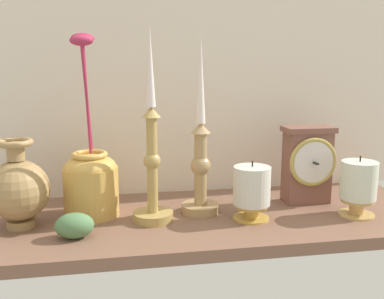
{
  "coord_description": "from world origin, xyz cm",
  "views": [
    {
      "loc": [
        -17.17,
        -85.88,
        31.36
      ],
      "look_at": [
        -2.05,
        0.0,
        14.0
      ],
      "focal_mm": 40.88,
      "sensor_mm": 36.0,
      "label": 1
    }
  ],
  "objects_px": {
    "pillar_candle_front": "(358,185)",
    "pillar_candle_near_clock": "(252,190)",
    "brass_vase_bulbous": "(19,189)",
    "brass_vase_jar": "(91,179)",
    "candlestick_tall_left": "(152,165)",
    "mantel_clock": "(308,164)",
    "candlestick_tall_center": "(200,163)"
  },
  "relations": [
    {
      "from": "pillar_candle_near_clock",
      "to": "brass_vase_bulbous",
      "type": "bearing_deg",
      "value": 175.75
    },
    {
      "from": "brass_vase_bulbous",
      "to": "brass_vase_jar",
      "type": "bearing_deg",
      "value": 18.39
    },
    {
      "from": "brass_vase_bulbous",
      "to": "pillar_candle_near_clock",
      "type": "distance_m",
      "value": 0.45
    },
    {
      "from": "pillar_candle_front",
      "to": "pillar_candle_near_clock",
      "type": "distance_m",
      "value": 0.22
    },
    {
      "from": "brass_vase_bulbous",
      "to": "brass_vase_jar",
      "type": "height_order",
      "value": "brass_vase_jar"
    },
    {
      "from": "candlestick_tall_left",
      "to": "brass_vase_bulbous",
      "type": "height_order",
      "value": "candlestick_tall_left"
    },
    {
      "from": "pillar_candle_front",
      "to": "candlestick_tall_center",
      "type": "bearing_deg",
      "value": 166.83
    },
    {
      "from": "candlestick_tall_center",
      "to": "pillar_candle_near_clock",
      "type": "bearing_deg",
      "value": -30.96
    },
    {
      "from": "brass_vase_jar",
      "to": "pillar_candle_front",
      "type": "height_order",
      "value": "brass_vase_jar"
    },
    {
      "from": "mantel_clock",
      "to": "pillar_candle_front",
      "type": "height_order",
      "value": "mantel_clock"
    },
    {
      "from": "candlestick_tall_center",
      "to": "brass_vase_jar",
      "type": "bearing_deg",
      "value": 174.94
    },
    {
      "from": "brass_vase_bulbous",
      "to": "pillar_candle_near_clock",
      "type": "bearing_deg",
      "value": -4.25
    },
    {
      "from": "brass_vase_jar",
      "to": "pillar_candle_front",
      "type": "bearing_deg",
      "value": -9.87
    },
    {
      "from": "brass_vase_bulbous",
      "to": "brass_vase_jar",
      "type": "relative_size",
      "value": 0.47
    },
    {
      "from": "mantel_clock",
      "to": "pillar_candle_front",
      "type": "bearing_deg",
      "value": -56.35
    },
    {
      "from": "candlestick_tall_center",
      "to": "pillar_candle_front",
      "type": "xyz_separation_m",
      "value": [
        0.32,
        -0.07,
        -0.04
      ]
    },
    {
      "from": "mantel_clock",
      "to": "pillar_candle_front",
      "type": "xyz_separation_m",
      "value": [
        0.07,
        -0.1,
        -0.03
      ]
    },
    {
      "from": "mantel_clock",
      "to": "brass_vase_jar",
      "type": "height_order",
      "value": "brass_vase_jar"
    },
    {
      "from": "pillar_candle_front",
      "to": "pillar_candle_near_clock",
      "type": "bearing_deg",
      "value": 175.63
    },
    {
      "from": "brass_vase_jar",
      "to": "pillar_candle_near_clock",
      "type": "distance_m",
      "value": 0.33
    },
    {
      "from": "brass_vase_jar",
      "to": "pillar_candle_near_clock",
      "type": "relative_size",
      "value": 3.04
    },
    {
      "from": "mantel_clock",
      "to": "brass_vase_jar",
      "type": "distance_m",
      "value": 0.48
    },
    {
      "from": "brass_vase_jar",
      "to": "mantel_clock",
      "type": "bearing_deg",
      "value": 0.7
    },
    {
      "from": "candlestick_tall_left",
      "to": "pillar_candle_front",
      "type": "bearing_deg",
      "value": -5.79
    },
    {
      "from": "mantel_clock",
      "to": "candlestick_tall_center",
      "type": "xyz_separation_m",
      "value": [
        -0.25,
        -0.03,
        0.02
      ]
    },
    {
      "from": "brass_vase_bulbous",
      "to": "pillar_candle_front",
      "type": "xyz_separation_m",
      "value": [
        0.68,
        -0.05,
        -0.01
      ]
    },
    {
      "from": "candlestick_tall_left",
      "to": "pillar_candle_front",
      "type": "relative_size",
      "value": 3.02
    },
    {
      "from": "pillar_candle_front",
      "to": "mantel_clock",
      "type": "bearing_deg",
      "value": 123.65
    },
    {
      "from": "candlestick_tall_left",
      "to": "brass_vase_jar",
      "type": "xyz_separation_m",
      "value": [
        -0.12,
        0.05,
        -0.04
      ]
    },
    {
      "from": "candlestick_tall_left",
      "to": "brass_vase_jar",
      "type": "bearing_deg",
      "value": 157.05
    },
    {
      "from": "candlestick_tall_left",
      "to": "brass_vase_bulbous",
      "type": "bearing_deg",
      "value": 178.2
    },
    {
      "from": "mantel_clock",
      "to": "brass_vase_bulbous",
      "type": "distance_m",
      "value": 0.61
    }
  ]
}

